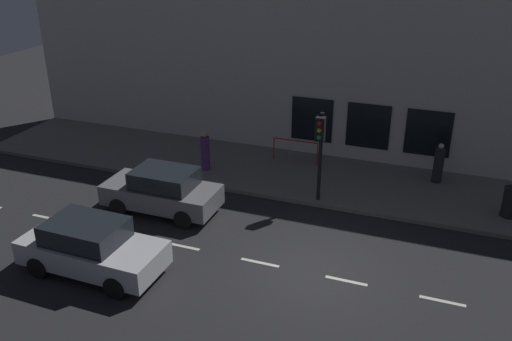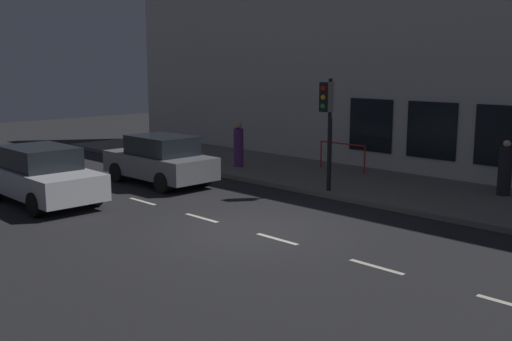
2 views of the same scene
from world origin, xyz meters
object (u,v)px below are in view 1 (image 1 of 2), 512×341
(traffic_light, at_px, (320,141))
(parked_car_2, at_px, (162,191))
(pedestrian_0, at_px, (439,165))
(pedestrian_1, at_px, (205,152))
(trash_bin, at_px, (511,202))
(parked_car_0, at_px, (91,247))

(traffic_light, distance_m, parked_car_2, 5.70)
(traffic_light, height_order, pedestrian_0, traffic_light)
(pedestrian_1, bearing_deg, trash_bin, 59.60)
(traffic_light, bearing_deg, pedestrian_1, 76.95)
(parked_car_0, relative_size, parked_car_2, 1.04)
(parked_car_2, height_order, pedestrian_0, pedestrian_0)
(parked_car_0, height_order, trash_bin, parked_car_0)
(parked_car_0, xyz_separation_m, pedestrian_1, (7.40, -0.09, 0.12))
(traffic_light, xyz_separation_m, parked_car_2, (-2.34, 4.93, -1.66))
(parked_car_0, xyz_separation_m, trash_bin, (7.45, -11.40, -0.11))
(parked_car_0, relative_size, trash_bin, 4.00)
(parked_car_0, relative_size, pedestrian_1, 2.56)
(pedestrian_0, height_order, trash_bin, pedestrian_0)
(pedestrian_1, bearing_deg, traffic_light, 46.32)
(parked_car_2, bearing_deg, pedestrian_1, -0.07)
(traffic_light, distance_m, pedestrian_0, 5.26)
(parked_car_0, bearing_deg, parked_car_2, 179.45)
(pedestrian_1, xyz_separation_m, trash_bin, (0.05, -11.31, -0.24))
(pedestrian_0, bearing_deg, parked_car_0, -98.69)
(parked_car_0, height_order, parked_car_2, same)
(pedestrian_1, bearing_deg, pedestrian_0, 72.28)
(parked_car_2, distance_m, trash_bin, 11.84)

